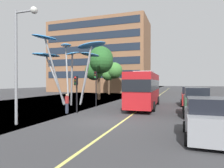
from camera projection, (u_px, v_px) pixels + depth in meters
name	position (u px, v px, depth m)	size (l,w,h in m)	color
ground	(93.00, 122.00, 13.67)	(120.00, 240.00, 0.10)	#38383A
red_bus	(144.00, 88.00, 20.91)	(2.91, 10.32, 3.82)	red
leaf_sculpture	(67.00, 53.00, 23.96)	(9.65, 8.92, 8.18)	#9EA0A5
traffic_light_kerb_near	(76.00, 86.00, 17.01)	(0.28, 0.42, 3.23)	black
traffic_light_kerb_far	(96.00, 81.00, 21.46)	(0.28, 0.42, 3.88)	black
car_parked_near	(207.00, 120.00, 9.13)	(2.09, 3.82, 1.99)	gray
car_parked_mid	(196.00, 103.00, 15.63)	(2.01, 4.51, 2.28)	#2D5138
car_parked_far	(190.00, 97.00, 22.52)	(1.94, 4.31, 2.17)	maroon
street_lamp	(21.00, 50.00, 12.34)	(1.73, 0.44, 7.34)	gray
tree_pavement_near	(100.00, 62.00, 30.87)	(4.74, 4.79, 8.42)	brown
tree_pavement_far	(111.00, 71.00, 43.15)	(4.69, 3.78, 7.01)	brown
pedestrian	(67.00, 103.00, 16.97)	(0.34, 0.34, 1.69)	#2D3342
backdrop_building	(100.00, 57.00, 54.59)	(26.62, 11.98, 19.04)	#8E6042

